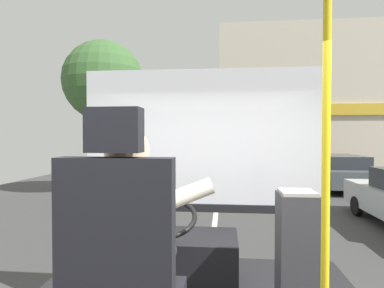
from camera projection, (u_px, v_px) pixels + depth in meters
ground at (218, 198)px, 10.50m from camera, size 18.00×44.00×0.06m
driver_seat at (124, 286)px, 1.40m from camera, size 0.48×0.48×1.37m
bus_driver at (131, 233)px, 1.51m from camera, size 0.79×0.63×0.79m
steering_console at (173, 256)px, 2.75m from camera, size 1.10×0.93×0.76m
handrail_pole at (326, 172)px, 1.70m from camera, size 0.04×0.04×2.12m
fare_box at (297, 259)px, 2.10m from camera, size 0.24×0.26×0.90m
windshield_panel at (203, 156)px, 3.32m from camera, size 2.50×0.08×1.48m
street_tree at (104, 82)px, 10.91m from camera, size 2.72×2.72×5.25m
shop_building at (297, 102)px, 19.26m from camera, size 9.30×4.74×8.18m
parked_car_charcoal at (338, 171)px, 12.31m from camera, size 1.82×4.23×1.29m
parked_car_red at (305, 161)px, 17.33m from camera, size 1.88×3.88×1.33m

